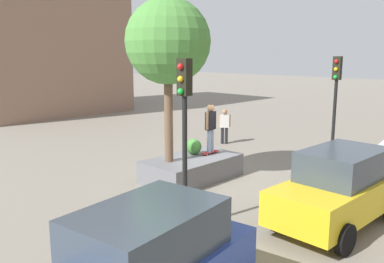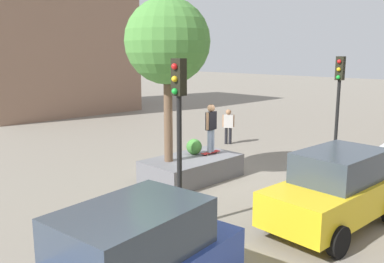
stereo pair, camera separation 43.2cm
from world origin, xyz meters
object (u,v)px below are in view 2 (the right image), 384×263
at_px(planter_ledge, 192,168).
at_px(taxi_cab, 336,189).
at_px(bystander_watching, 228,124).
at_px(skateboarder, 211,125).
at_px(traffic_light_median, 339,92).
at_px(plaza_tree, 167,42).
at_px(traffic_light_corner, 179,115).
at_px(skateboard, 211,152).

xyz_separation_m(planter_ledge, taxi_cab, (0.22, 5.26, 0.59)).
bearing_deg(planter_ledge, bystander_watching, -151.53).
height_order(skateboarder, traffic_light_median, traffic_light_median).
bearing_deg(traffic_light_median, bystander_watching, -93.09).
bearing_deg(plaza_tree, traffic_light_corner, 52.93).
distance_m(skateboard, skateboarder, 0.99).
relative_size(skateboard, taxi_cab, 0.19).
height_order(plaza_tree, skateboarder, plaza_tree).
relative_size(taxi_cab, traffic_light_corner, 1.01).
distance_m(skateboard, traffic_light_corner, 5.05).
distance_m(planter_ledge, traffic_light_median, 6.04).
height_order(traffic_light_corner, bystander_watching, traffic_light_corner).
xyz_separation_m(planter_ledge, skateboard, (-0.81, 0.11, 0.43)).
bearing_deg(skateboard, skateboarder, -172.87).
xyz_separation_m(skateboard, taxi_cab, (1.03, 5.15, 0.16)).
relative_size(planter_ledge, plaza_tree, 0.64).
bearing_deg(skateboarder, traffic_light_corner, 33.60).
xyz_separation_m(plaza_tree, traffic_light_corner, (2.18, 2.88, -1.74)).
bearing_deg(plaza_tree, bystander_watching, -156.79).
relative_size(skateboard, skateboarder, 0.47).
bearing_deg(traffic_light_corner, plaza_tree, -127.07).
distance_m(traffic_light_corner, traffic_light_median, 7.85).
height_order(planter_ledge, skateboard, skateboard).
bearing_deg(planter_ledge, plaza_tree, -13.34).
xyz_separation_m(skateboard, skateboarder, (-0.00, -0.00, 0.99)).
height_order(skateboard, taxi_cab, taxi_cab).
height_order(taxi_cab, traffic_light_corner, traffic_light_corner).
bearing_deg(planter_ledge, taxi_cab, 87.65).
relative_size(traffic_light_corner, traffic_light_median, 1.00).
height_order(skateboarder, taxi_cab, skateboarder).
bearing_deg(skateboarder, traffic_light_median, 146.87).
bearing_deg(skateboard, traffic_light_median, 146.87).
xyz_separation_m(planter_ledge, traffic_light_corner, (3.05, 2.67, 2.45)).
height_order(planter_ledge, traffic_light_corner, traffic_light_corner).
bearing_deg(traffic_light_median, skateboarder, -33.13).
bearing_deg(taxi_cab, skateboarder, -101.32).
distance_m(traffic_light_median, bystander_watching, 5.80).
xyz_separation_m(skateboarder, traffic_light_corner, (3.86, 2.56, 1.03)).
distance_m(planter_ledge, skateboarder, 1.65).
bearing_deg(traffic_light_corner, planter_ledge, -138.70).
relative_size(plaza_tree, traffic_light_median, 1.26).
bearing_deg(skateboard, bystander_watching, -146.14).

